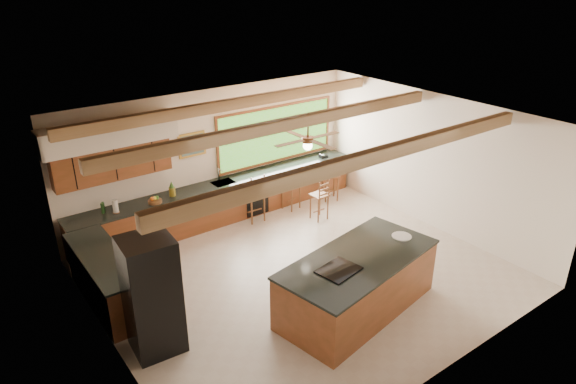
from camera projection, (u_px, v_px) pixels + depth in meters
ground at (302, 274)px, 9.86m from camera, size 7.20×7.20×0.00m
room_shell at (274, 158)px, 9.35m from camera, size 7.27×6.54×3.02m
counter_run at (200, 216)px, 11.08m from camera, size 7.12×3.10×1.26m
island at (357, 283)px, 8.68m from camera, size 3.10×1.85×1.03m
refrigerator at (152, 296)px, 7.61m from camera, size 0.79×0.77×1.90m
bar_stool_a at (256, 194)px, 11.62m from camera, size 0.44×0.44×1.17m
bar_stool_b at (321, 196)px, 11.72m from camera, size 0.36×0.36×1.01m
bar_stool_c at (293, 185)px, 12.22m from camera, size 0.45×0.45×1.06m
bar_stool_d at (332, 176)px, 12.69m from camera, size 0.52×0.52×1.09m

